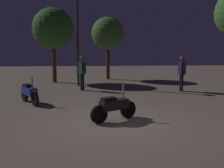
{
  "coord_description": "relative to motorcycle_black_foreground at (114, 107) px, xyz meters",
  "views": [
    {
      "loc": [
        -0.66,
        -7.8,
        2.41
      ],
      "look_at": [
        -0.07,
        1.26,
        1.0
      ],
      "focal_mm": 43.0,
      "sensor_mm": 36.0,
      "label": 1
    }
  ],
  "objects": [
    {
      "name": "person_rider_beside",
      "position": [
        -1.22,
        5.46,
        0.59
      ],
      "size": [
        0.47,
        0.59,
        1.72
      ],
      "rotation": [
        0.0,
        0.0,
        0.63
      ],
      "color": "black",
      "rests_on": "ground_plane"
    },
    {
      "name": "person_bystander_far",
      "position": [
        3.72,
        4.89,
        0.62
      ],
      "size": [
        0.3,
        0.67,
        1.76
      ],
      "rotation": [
        0.0,
        0.0,
        0.18
      ],
      "color": "black",
      "rests_on": "ground_plane"
    },
    {
      "name": "streetlamp_near",
      "position": [
        -1.5,
        6.91,
        2.94
      ],
      "size": [
        0.36,
        0.36,
        5.36
      ],
      "color": "#38383D",
      "rests_on": "ground_plane"
    },
    {
      "name": "tree_right_bg",
      "position": [
        0.3,
        9.65,
        2.54
      ],
      "size": [
        2.13,
        2.13,
        4.07
      ],
      "color": "#4C331E",
      "rests_on": "ground_plane"
    },
    {
      "name": "ground_plane",
      "position": [
        0.07,
        -0.26,
        -0.44
      ],
      "size": [
        40.0,
        40.0,
        0.0
      ],
      "primitive_type": "plane",
      "color": "#756656"
    },
    {
      "name": "motorcycle_blue_parked_left",
      "position": [
        -3.18,
        2.57,
        0.0
      ],
      "size": [
        1.01,
        1.43,
        1.11
      ],
      "rotation": [
        0.0,
        0.0,
        5.31
      ],
      "color": "black",
      "rests_on": "ground_plane"
    },
    {
      "name": "tree_center_bg",
      "position": [
        -3.03,
        8.4,
        2.79
      ],
      "size": [
        2.44,
        2.44,
        4.47
      ],
      "color": "#4C331E",
      "rests_on": "ground_plane"
    },
    {
      "name": "motorcycle_black_foreground",
      "position": [
        0.0,
        0.0,
        0.0
      ],
      "size": [
        1.48,
        0.93,
        1.11
      ],
      "rotation": [
        0.0,
        0.0,
        0.53
      ],
      "color": "black",
      "rests_on": "ground_plane"
    }
  ]
}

